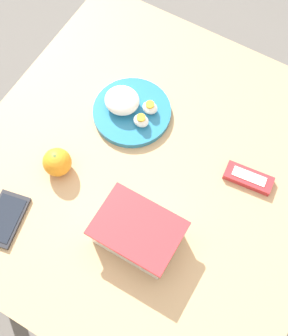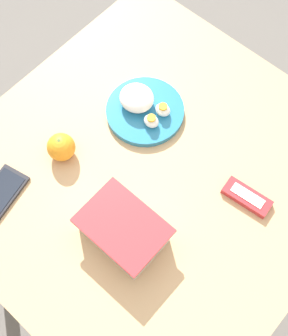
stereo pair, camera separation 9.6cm
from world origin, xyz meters
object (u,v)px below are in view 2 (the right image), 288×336
(rice_plate, at_px, (143,107))
(cell_phone, at_px, (1,193))
(candy_bar, at_px, (247,197))
(food_container, at_px, (124,231))
(orange_fruit, at_px, (61,147))

(rice_plate, distance_m, cell_phone, 0.42)
(candy_bar, xyz_separation_m, cell_phone, (0.46, 0.39, -0.00))
(food_container, relative_size, cell_phone, 1.32)
(orange_fruit, bearing_deg, food_container, 168.08)
(orange_fruit, xyz_separation_m, cell_phone, (0.03, 0.18, -0.03))
(food_container, relative_size, orange_fruit, 2.71)
(cell_phone, bearing_deg, food_container, -157.80)
(food_container, height_order, candy_bar, food_container)
(cell_phone, bearing_deg, rice_plate, -104.23)
(orange_fruit, distance_m, cell_phone, 0.18)
(rice_plate, xyz_separation_m, cell_phone, (0.10, 0.41, -0.02))
(rice_plate, bearing_deg, candy_bar, 177.13)
(food_container, bearing_deg, rice_plate, -55.74)
(orange_fruit, height_order, cell_phone, orange_fruit)
(food_container, distance_m, candy_bar, 0.31)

